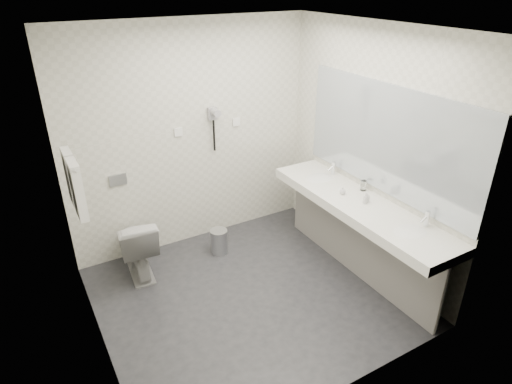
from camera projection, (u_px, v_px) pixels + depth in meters
floor at (251, 296)px, 4.37m from camera, size 2.80×2.80×0.00m
ceiling at (249, 29)px, 3.25m from camera, size 2.80×2.80×0.00m
wall_back at (192, 138)px, 4.82m from camera, size 2.80×0.00×2.80m
wall_front at (349, 257)px, 2.80m from camera, size 2.80×0.00×2.80m
wall_left at (81, 223)px, 3.18m from camera, size 0.00×2.60×2.60m
wall_right at (370, 152)px, 4.44m from camera, size 0.00×2.60×2.60m
vanity_counter at (359, 206)px, 4.36m from camera, size 0.55×2.20×0.10m
vanity_panel at (356, 242)px, 4.56m from camera, size 0.03×2.15×0.75m
vanity_post_near at (441, 298)px, 3.77m from camera, size 0.06×0.06×0.75m
vanity_post_far at (301, 201)px, 5.38m from camera, size 0.06×0.06×0.75m
mirror at (386, 140)px, 4.19m from camera, size 0.02×2.20×1.05m
basin_near at (410, 233)px, 3.84m from camera, size 0.40×0.31×0.05m
basin_far at (319, 179)px, 4.85m from camera, size 0.40×0.31×0.05m
faucet_near at (427, 219)px, 3.89m from camera, size 0.04×0.04×0.15m
faucet_far at (333, 168)px, 4.90m from camera, size 0.04×0.04×0.15m
soap_bottle_a at (367, 197)px, 4.33m from camera, size 0.05×0.05×0.09m
soap_bottle_b at (343, 191)px, 4.47m from camera, size 0.08×0.08×0.08m
soap_bottle_c at (366, 198)px, 4.28m from camera, size 0.05×0.05×0.12m
glass_left at (363, 185)px, 4.54m from camera, size 0.08×0.08×0.11m
toilet at (137, 245)px, 4.56m from camera, size 0.44×0.71×0.68m
flush_plate at (118, 180)px, 4.56m from camera, size 0.18×0.02×0.12m
pedal_bin at (219, 242)px, 4.99m from camera, size 0.24×0.24×0.28m
bin_lid at (219, 231)px, 4.92m from camera, size 0.20×0.20×0.02m
towel_rail at (68, 159)px, 3.50m from camera, size 0.02×0.62×0.02m
towel_near at (77, 190)px, 3.49m from camera, size 0.07×0.24×0.48m
towel_far at (71, 177)px, 3.71m from camera, size 0.07×0.24×0.48m
dryer_cradle at (213, 113)px, 4.79m from camera, size 0.10×0.04×0.14m
dryer_barrel at (215, 112)px, 4.73m from camera, size 0.08×0.14×0.08m
dryer_cord at (214, 136)px, 4.89m from camera, size 0.02×0.02×0.35m
switch_plate_a at (178, 132)px, 4.69m from camera, size 0.09×0.02×0.09m
switch_plate_b at (236, 122)px, 5.01m from camera, size 0.09×0.02×0.09m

